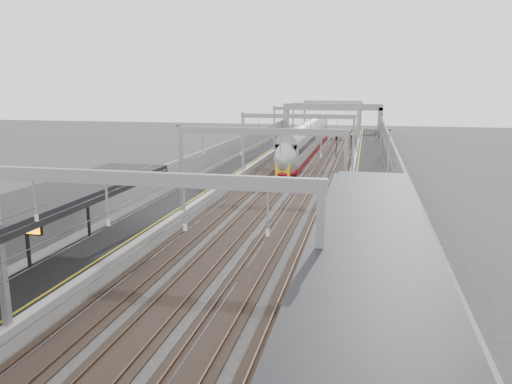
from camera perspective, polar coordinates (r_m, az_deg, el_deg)
The scene contains 13 objects.
platform_left at distance 62.03m, azimuth -2.33°, elevation 2.57°, with size 4.00×120.00×1.00m, color black.
platform_right at distance 60.02m, azimuth 12.62°, elevation 1.97°, with size 4.00×120.00×1.00m, color black.
tracks at distance 60.58m, azimuth 5.01°, elevation 1.87°, with size 11.40×140.00×0.20m.
overhead_line at distance 66.38m, azimuth 5.87°, elevation 8.03°, with size 13.00×140.00×6.60m.
canopy_right at distance 18.01m, azimuth 13.09°, elevation -6.06°, with size 4.40×30.00×4.24m.
overbridge at distance 114.55m, azimuth 8.73°, elevation 9.14°, with size 22.00×2.20×6.90m.
wall_left at distance 62.75m, azimuth -5.17°, elevation 3.65°, with size 0.30×120.00×3.20m, color gray.
wall_right at distance 59.95m, azimuth 15.73°, elevation 2.87°, with size 0.30×120.00×3.20m, color gray.
train at distance 79.02m, azimuth 5.77°, elevation 5.68°, with size 2.66×48.55×4.21m.
bench at distance 24.32m, azimuth 14.70°, elevation -10.05°, with size 0.62×1.99×1.02m.
signal_green at distance 90.96m, azimuth 4.32°, elevation 6.74°, with size 0.32×0.32×3.48m.
signal_red_near at distance 78.31m, azimuth 9.18°, elevation 5.79°, with size 0.32×0.32×3.48m.
signal_red_far at distance 80.91m, azimuth 10.86°, elevation 5.92°, with size 0.32×0.32×3.48m.
Camera 1 is at (7.67, -14.17, 10.54)m, focal length 35.00 mm.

